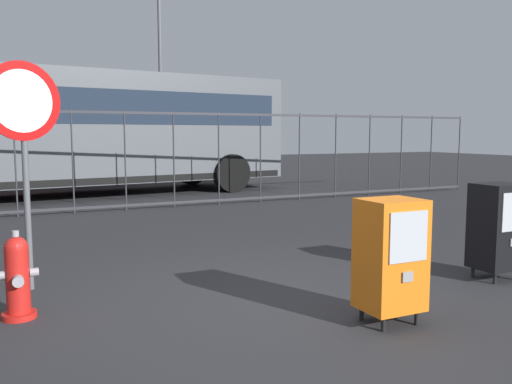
% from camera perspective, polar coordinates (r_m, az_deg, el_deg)
% --- Properties ---
extents(ground_plane, '(60.00, 60.00, 0.00)m').
position_cam_1_polar(ground_plane, '(4.87, 2.95, -12.18)').
color(ground_plane, '#262628').
extents(fire_hydrant, '(0.33, 0.32, 0.75)m').
position_cam_1_polar(fire_hydrant, '(4.90, -24.17, -8.34)').
color(fire_hydrant, red).
rests_on(fire_hydrant, ground_plane).
extents(newspaper_box_primary, '(0.48, 0.42, 1.02)m').
position_cam_1_polar(newspaper_box_primary, '(4.46, 14.21, -6.50)').
color(newspaper_box_primary, black).
rests_on(newspaper_box_primary, ground_plane).
extents(newspaper_box_secondary, '(0.48, 0.42, 1.02)m').
position_cam_1_polar(newspaper_box_secondary, '(6.17, 24.44, -3.34)').
color(newspaper_box_secondary, black).
rests_on(newspaper_box_secondary, ground_plane).
extents(stop_sign, '(0.71, 0.31, 2.23)m').
position_cam_1_polar(stop_sign, '(5.61, -23.63, 6.36)').
color(stop_sign, '#4C4F54').
rests_on(stop_sign, ground_plane).
extents(fence_barrier, '(18.03, 0.04, 2.00)m').
position_cam_1_polar(fence_barrier, '(10.93, -13.83, 3.37)').
color(fence_barrier, '#2D2D33').
rests_on(fence_barrier, ground_plane).
extents(bus_near, '(10.72, 3.72, 3.00)m').
position_cam_1_polar(bus_near, '(13.79, -18.84, 6.66)').
color(bus_near, '#4C5156').
rests_on(bus_near, ground_plane).
extents(street_light_far_left, '(0.32, 0.32, 7.86)m').
position_cam_1_polar(street_light_far_left, '(20.72, -10.24, 14.42)').
color(street_light_far_left, '#4C4F54').
rests_on(street_light_far_left, ground_plane).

